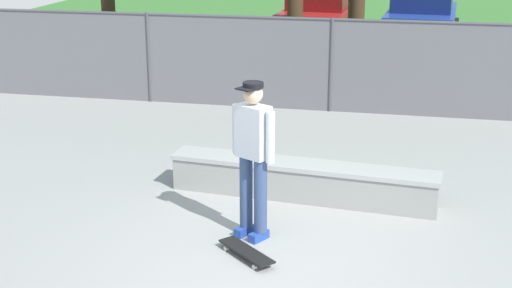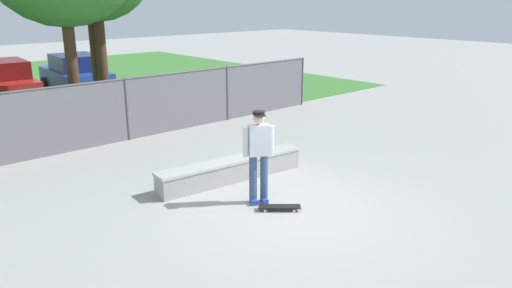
# 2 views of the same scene
# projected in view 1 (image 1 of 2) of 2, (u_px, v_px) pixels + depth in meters

# --- Properties ---
(ground_plane) EXTENTS (80.00, 80.00, 0.00)m
(ground_plane) POSITION_uv_depth(u_px,v_px,m) (264.00, 261.00, 7.77)
(ground_plane) COLOR #9E9E99
(grass_strip) EXTENTS (26.36, 20.00, 0.02)m
(grass_strip) POSITION_uv_depth(u_px,v_px,m) (365.00, 29.00, 23.24)
(grass_strip) COLOR #3D7A33
(grass_strip) RESTS_ON ground
(concrete_ledge) EXTENTS (3.57, 0.83, 0.49)m
(concrete_ledge) POSITION_uv_depth(u_px,v_px,m) (302.00, 180.00, 9.41)
(concrete_ledge) COLOR #999993
(concrete_ledge) RESTS_ON ground
(skateboarder) EXTENTS (0.54, 0.41, 1.84)m
(skateboarder) POSITION_uv_depth(u_px,v_px,m) (253.00, 153.00, 8.04)
(skateboarder) COLOR #2647A5
(skateboarder) RESTS_ON ground
(skateboard) EXTENTS (0.73, 0.68, 0.09)m
(skateboard) POSITION_uv_depth(u_px,v_px,m) (246.00, 252.00, 7.82)
(skateboard) COLOR black
(skateboard) RESTS_ON ground
(chainlink_fence) EXTENTS (14.43, 0.07, 1.77)m
(chainlink_fence) POSITION_uv_depth(u_px,v_px,m) (331.00, 61.00, 13.36)
(chainlink_fence) COLOR #4C4C51
(chainlink_fence) RESTS_ON ground
(car_red) EXTENTS (2.25, 4.32, 1.66)m
(car_red) POSITION_uv_depth(u_px,v_px,m) (321.00, 13.00, 20.67)
(car_red) COLOR #B21E1E
(car_red) RESTS_ON ground
(car_blue) EXTENTS (2.25, 4.32, 1.66)m
(car_blue) POSITION_uv_depth(u_px,v_px,m) (422.00, 16.00, 20.22)
(car_blue) COLOR #233D9E
(car_blue) RESTS_ON ground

